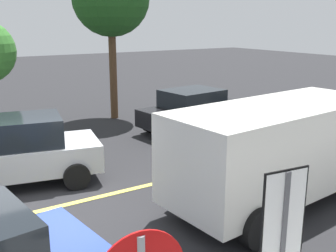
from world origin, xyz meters
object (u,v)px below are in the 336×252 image
(speed_limit_sign, at_px, (282,240))
(car_black_behind_van, at_px, (195,110))
(car_silver_mid_road, at_px, (13,152))
(white_van, at_px, (277,148))

(speed_limit_sign, relative_size, car_black_behind_van, 0.58)
(car_silver_mid_road, height_order, car_black_behind_van, car_silver_mid_road)
(car_silver_mid_road, bearing_deg, speed_limit_sign, -81.46)
(speed_limit_sign, distance_m, car_silver_mid_road, 7.55)
(car_black_behind_van, bearing_deg, speed_limit_sign, -121.28)
(speed_limit_sign, distance_m, car_black_behind_van, 10.74)
(car_black_behind_van, bearing_deg, car_silver_mid_road, -165.45)
(white_van, bearing_deg, car_black_behind_van, 70.56)
(white_van, distance_m, car_black_behind_van, 6.21)
(white_van, relative_size, car_black_behind_van, 1.24)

